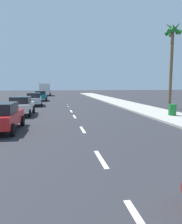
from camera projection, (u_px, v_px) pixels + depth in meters
ground_plane at (72, 113)px, 19.49m from camera, size 160.00×160.00×0.00m
sidewalk_strip at (141, 108)px, 22.67m from camera, size 3.60×80.00×0.14m
lane_stripe_2 at (101, 159)px, 7.35m from camera, size 0.16×1.80×0.01m
lane_stripe_3 at (83, 130)px, 12.14m from camera, size 0.16×1.80×0.01m
lane_stripe_4 at (75, 117)px, 17.09m from camera, size 0.16×1.80×0.01m
lane_stripe_5 at (71, 111)px, 20.60m from camera, size 0.16×1.80×0.01m
lane_stripe_6 at (68, 106)px, 25.56m from camera, size 0.16×1.80×0.01m
lane_stripe_7 at (68, 106)px, 26.15m from camera, size 0.16×1.80×0.01m
parked_car_red at (2, 116)px, 11.66m from camera, size 1.96×4.04×1.57m
parked_car_white at (21, 105)px, 17.79m from camera, size 1.88×3.92×1.57m
parked_car_silver at (34, 99)px, 25.86m from camera, size 2.08×4.15×1.57m
parked_car_teal at (41, 95)px, 33.92m from camera, size 1.94×4.15×1.57m
delivery_truck at (45, 89)px, 50.18m from camera, size 2.92×6.35×2.80m
palm_tree_far at (172, 41)px, 22.04m from camera, size 1.90×1.85×8.98m
trash_bin_far at (172, 110)px, 16.86m from camera, size 0.60×0.60×0.88m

